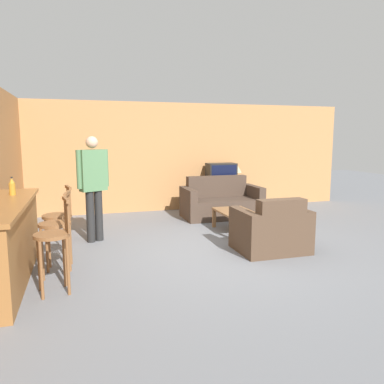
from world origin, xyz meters
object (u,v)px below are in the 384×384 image
(bar_chair_near, at_px, (54,242))
(couch_far, at_px, (221,203))
(tv_unit, at_px, (221,197))
(person_by_window, at_px, (93,182))
(book_on_table, at_px, (243,212))
(coffee_table, at_px, (236,214))
(bottle, at_px, (12,187))
(tv, at_px, (221,174))
(bar_chair_far, at_px, (58,222))
(bar_chair_mid, at_px, (56,231))
(armchair_near, at_px, (272,232))
(table_lamp, at_px, (236,168))

(bar_chair_near, height_order, couch_far, bar_chair_near)
(tv_unit, distance_m, person_by_window, 3.79)
(book_on_table, relative_size, person_by_window, 0.13)
(person_by_window, bearing_deg, coffee_table, -1.99)
(bottle, bearing_deg, tv, 35.50)
(bar_chair_near, xyz_separation_m, tv, (3.64, 4.15, 0.29))
(bar_chair_far, relative_size, couch_far, 0.64)
(bar_chair_mid, xyz_separation_m, couch_far, (3.33, 2.79, -0.28))
(coffee_table, xyz_separation_m, book_on_table, (0.08, -0.15, 0.07))
(armchair_near, relative_size, tv, 1.51)
(coffee_table, height_order, bottle, bottle)
(bar_chair_far, bearing_deg, coffee_table, 16.56)
(bar_chair_far, relative_size, table_lamp, 2.11)
(tv, bearing_deg, coffee_table, -103.78)
(bar_chair_far, bearing_deg, armchair_near, -6.93)
(coffee_table, distance_m, table_lamp, 2.43)
(bar_chair_near, bearing_deg, tv_unit, 48.75)
(book_on_table, bearing_deg, coffee_table, 118.26)
(couch_far, distance_m, person_by_window, 3.14)
(tv_unit, height_order, tv, tv)
(table_lamp, bearing_deg, book_on_table, -110.18)
(couch_far, height_order, table_lamp, table_lamp)
(coffee_table, height_order, tv, tv)
(bar_chair_near, distance_m, person_by_window, 2.20)
(tv, xyz_separation_m, bottle, (-4.21, -3.00, 0.22))
(coffee_table, bearing_deg, couch_far, 81.01)
(book_on_table, bearing_deg, tv, 78.99)
(coffee_table, xyz_separation_m, tv, (0.53, 2.14, 0.55))
(bar_chair_near, xyz_separation_m, tv_unit, (3.64, 4.15, -0.28))
(tv, relative_size, table_lamp, 1.35)
(bar_chair_near, relative_size, coffee_table, 1.11)
(tv_unit, distance_m, tv, 0.58)
(bar_chair_mid, relative_size, couch_far, 0.64)
(bar_chair_near, height_order, bottle, bottle)
(bar_chair_near, height_order, person_by_window, person_by_window)
(bar_chair_mid, bearing_deg, armchair_near, 2.66)
(bar_chair_far, xyz_separation_m, coffee_table, (3.11, 0.93, -0.26))
(couch_far, height_order, armchair_near, couch_far)
(tv_unit, bearing_deg, bottle, -144.47)
(couch_far, distance_m, table_lamp, 1.28)
(tv, bearing_deg, person_by_window, -146.60)
(armchair_near, xyz_separation_m, person_by_window, (-2.63, 1.40, 0.71))
(tv_unit, height_order, bottle, bottle)
(person_by_window, bearing_deg, table_lamp, 30.36)
(bar_chair_mid, relative_size, armchair_near, 1.04)
(couch_far, distance_m, bottle, 4.55)
(bar_chair_near, xyz_separation_m, bottle, (-0.57, 1.14, 0.51))
(tv_unit, distance_m, table_lamp, 0.80)
(tv, bearing_deg, armchair_near, -97.99)
(bar_chair_mid, height_order, person_by_window, person_by_window)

